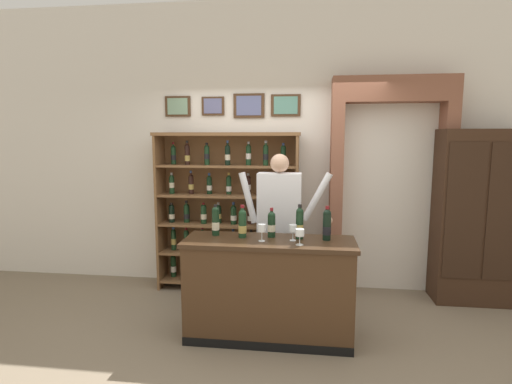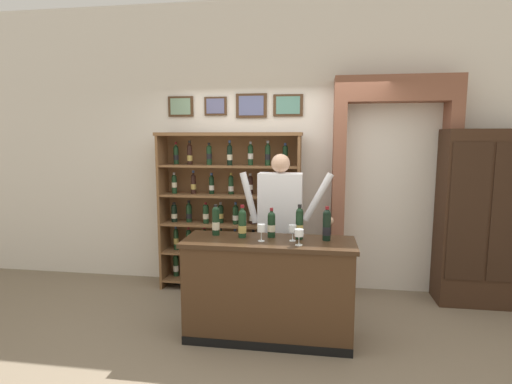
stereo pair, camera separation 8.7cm
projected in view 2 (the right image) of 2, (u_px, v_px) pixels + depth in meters
ground_plane at (263, 337)px, 3.86m from camera, size 14.00×14.00×0.02m
back_wall at (279, 147)px, 5.07m from camera, size 12.00×0.19×3.54m
wine_shelf at (230, 209)px, 4.97m from camera, size 1.76×0.37×1.95m
archway_doorway at (391, 173)px, 4.79m from camera, size 1.39×0.45×2.58m
side_cabinet at (481, 218)px, 4.51m from camera, size 0.89×0.44×1.98m
tasting_counter at (269, 289)px, 3.78m from camera, size 1.59×0.55×0.95m
shopkeeper at (280, 216)px, 4.24m from camera, size 0.99×0.22×1.72m
tasting_bottle_prosecco at (216, 221)px, 3.89m from camera, size 0.07×0.07×0.30m
tasting_bottle_bianco at (242, 223)px, 3.79m from camera, size 0.08×0.08×0.31m
tasting_bottle_chianti at (271, 224)px, 3.81m from camera, size 0.07×0.07×0.28m
tasting_bottle_vin_santo at (299, 223)px, 3.73m from camera, size 0.07×0.07×0.33m
tasting_bottle_rosso at (327, 225)px, 3.68m from camera, size 0.08×0.08×0.32m
wine_glass_left at (299, 234)px, 3.52m from camera, size 0.08×0.08×0.14m
wine_glass_spare at (293, 229)px, 3.67m from camera, size 0.07×0.07×0.15m
wine_glass_right at (261, 229)px, 3.65m from camera, size 0.08×0.08×0.16m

